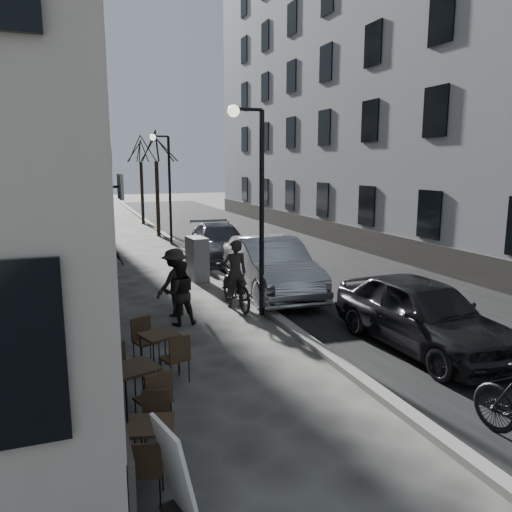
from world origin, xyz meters
TOP-DOWN VIEW (x-y plane):
  - ground at (0.00, 0.00)m, footprint 120.00×120.00m
  - road at (3.85, 16.00)m, footprint 7.30×60.00m
  - kerb at (0.20, 16.00)m, footprint 0.25×60.00m
  - building_left at (-6.00, 16.50)m, footprint 4.00×35.00m
  - building_right at (9.50, 16.50)m, footprint 4.00×35.00m
  - streetlamp_near at (-0.17, 6.00)m, footprint 0.90×0.28m
  - streetlamp_far at (-0.17, 18.00)m, footprint 0.90×0.28m
  - tree_near at (-0.10, 21.00)m, footprint 2.40×2.40m
  - tree_far at (-0.10, 27.00)m, footprint 2.40×2.40m
  - bistro_set_a at (-3.61, 0.29)m, footprint 0.70×1.39m
  - bistro_set_b at (-3.61, 1.87)m, footprint 0.92×1.60m
  - bistro_set_c at (-3.00, 3.30)m, footprint 0.87×1.53m
  - sign_board at (-3.47, -0.65)m, footprint 0.54×0.72m
  - utility_cabinet at (-0.61, 10.30)m, footprint 0.60×0.99m
  - bicycle at (-0.40, 6.90)m, footprint 0.76×2.13m
  - cyclist_rider at (-0.40, 6.90)m, footprint 0.67×0.44m
  - pedestrian_near at (-2.08, 5.92)m, footprint 0.76×0.59m
  - pedestrian_mid at (-2.04, 6.68)m, footprint 1.27×1.11m
  - pedestrian_far at (-3.56, 9.35)m, footprint 1.09×0.52m
  - car_near at (2.24, 2.68)m, footprint 1.94×4.45m
  - car_mid at (1.00, 7.85)m, footprint 2.06×5.06m
  - car_far at (1.00, 13.29)m, footprint 2.47×5.09m

SIDE VIEW (x-z plane):
  - ground at x=0.00m, z-range 0.00..0.00m
  - road at x=3.85m, z-range 0.00..0.00m
  - kerb at x=0.20m, z-range 0.00..0.12m
  - bistro_set_a at x=-3.61m, z-range 0.01..0.81m
  - bistro_set_c at x=-3.00m, z-range 0.01..0.89m
  - sign_board at x=-3.47m, z-range -0.11..1.04m
  - bistro_set_b at x=-3.61m, z-range 0.01..0.93m
  - bicycle at x=-0.40m, z-range 0.00..1.11m
  - utility_cabinet at x=-0.61m, z-range 0.00..1.42m
  - car_far at x=1.00m, z-range 0.00..1.43m
  - car_near at x=2.24m, z-range 0.00..1.49m
  - pedestrian_near at x=-2.08m, z-range 0.00..1.54m
  - car_mid at x=1.00m, z-range 0.00..1.63m
  - pedestrian_mid at x=-2.04m, z-range 0.00..1.70m
  - pedestrian_far at x=-3.56m, z-range 0.00..1.81m
  - cyclist_rider at x=-0.40m, z-range 0.00..1.82m
  - streetlamp_near at x=-0.17m, z-range 0.62..5.71m
  - streetlamp_far at x=-0.17m, z-range 0.62..5.71m
  - tree_near at x=-0.10m, z-range 1.81..7.51m
  - tree_far at x=-0.10m, z-range 1.81..7.51m
  - building_left at x=-6.00m, z-range 0.00..16.00m
  - building_right at x=9.50m, z-range 0.00..16.00m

